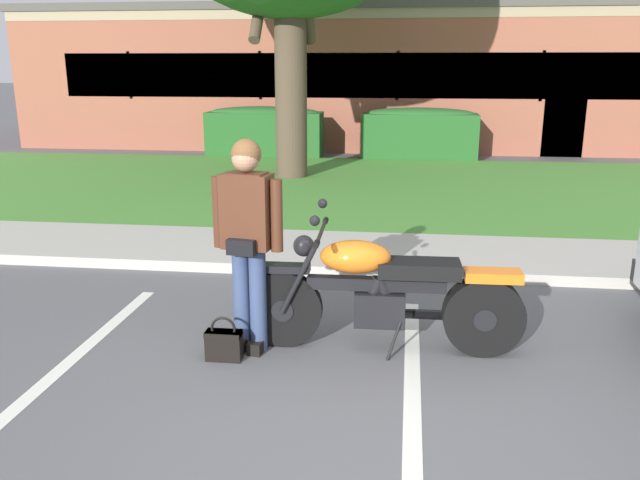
{
  "coord_description": "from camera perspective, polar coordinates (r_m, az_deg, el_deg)",
  "views": [
    {
      "loc": [
        0.22,
        -3.48,
        2.25
      ],
      "look_at": [
        -0.4,
        1.55,
        0.85
      ],
      "focal_mm": 36.03,
      "sensor_mm": 36.0,
      "label": 1
    }
  ],
  "objects": [
    {
      "name": "ground_plane",
      "position": [
        4.15,
        3.04,
        -17.43
      ],
      "size": [
        140.0,
        140.0,
        0.0
      ],
      "primitive_type": "plane",
      "color": "#565659"
    },
    {
      "name": "curb_strip",
      "position": [
        7.03,
        4.94,
        -2.78
      ],
      "size": [
        60.0,
        0.2,
        0.12
      ],
      "primitive_type": "cube",
      "color": "#ADA89E",
      "rests_on": "ground"
    },
    {
      "name": "concrete_walk",
      "position": [
        7.85,
        5.19,
        -0.99
      ],
      "size": [
        60.0,
        1.5,
        0.08
      ],
      "primitive_type": "cube",
      "color": "#ADA89E",
      "rests_on": "ground"
    },
    {
      "name": "grass_lawn",
      "position": [
        11.98,
        5.93,
        4.66
      ],
      "size": [
        60.0,
        6.98,
        0.06
      ],
      "primitive_type": "cube",
      "color": "#478433",
      "rests_on": "ground"
    },
    {
      "name": "stall_stripe_0",
      "position": [
        4.99,
        -24.82,
        -12.86
      ],
      "size": [
        0.18,
        4.4,
        0.01
      ],
      "primitive_type": "cube",
      "rotation": [
        0.0,
        0.0,
        -0.01
      ],
      "color": "silver",
      "rests_on": "ground"
    },
    {
      "name": "stall_stripe_1",
      "position": [
        4.31,
        8.2,
        -16.13
      ],
      "size": [
        0.18,
        4.4,
        0.01
      ],
      "primitive_type": "cube",
      "rotation": [
        0.0,
        0.0,
        -0.01
      ],
      "color": "silver",
      "rests_on": "ground"
    },
    {
      "name": "motorcycle",
      "position": [
        5.15,
        6.56,
        -4.76
      ],
      "size": [
        2.24,
        0.82,
        1.18
      ],
      "color": "black",
      "rests_on": "ground"
    },
    {
      "name": "rider_person",
      "position": [
        5.0,
        -6.44,
        0.79
      ],
      "size": [
        0.57,
        0.33,
        1.7
      ],
      "color": "black",
      "rests_on": "ground"
    },
    {
      "name": "handbag",
      "position": [
        5.12,
        -8.54,
        -9.0
      ],
      "size": [
        0.28,
        0.13,
        0.36
      ],
      "color": "black",
      "rests_on": "ground"
    },
    {
      "name": "hedge_left",
      "position": [
        16.07,
        -4.93,
        9.66
      ],
      "size": [
        2.83,
        0.9,
        1.24
      ],
      "color": "#235623",
      "rests_on": "ground"
    },
    {
      "name": "hedge_center_left",
      "position": [
        15.73,
        8.81,
        9.41
      ],
      "size": [
        2.72,
        0.9,
        1.24
      ],
      "color": "#235623",
      "rests_on": "ground"
    },
    {
      "name": "brick_building",
      "position": [
        20.94,
        6.99,
        14.29
      ],
      "size": [
        20.68,
        8.9,
        3.75
      ],
      "color": "#93513D",
      "rests_on": "ground"
    }
  ]
}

